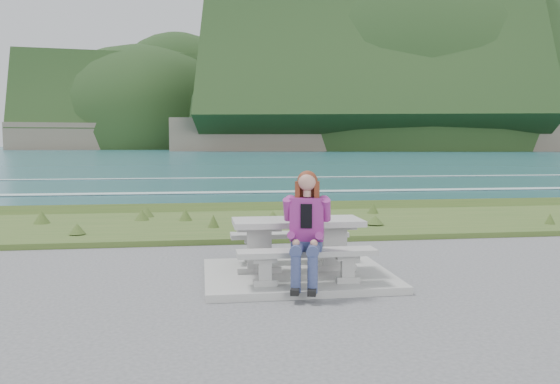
{
  "coord_description": "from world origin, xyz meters",
  "views": [
    {
      "loc": [
        -1.33,
        -7.47,
        1.9
      ],
      "look_at": [
        -0.07,
        1.2,
        1.13
      ],
      "focal_mm": 35.0,
      "sensor_mm": 36.0,
      "label": 1
    }
  ],
  "objects_px": {
    "bench_landward": "(307,257)",
    "seated_woman": "(306,245)",
    "picnic_table": "(297,231)",
    "bench_seaward": "(289,239)"
  },
  "relations": [
    {
      "from": "bench_landward",
      "to": "seated_woman",
      "type": "height_order",
      "value": "seated_woman"
    },
    {
      "from": "picnic_table",
      "to": "bench_seaward",
      "type": "distance_m",
      "value": 0.74
    },
    {
      "from": "bench_landward",
      "to": "seated_woman",
      "type": "relative_size",
      "value": 1.23
    },
    {
      "from": "picnic_table",
      "to": "seated_woman",
      "type": "bearing_deg",
      "value": -92.58
    },
    {
      "from": "bench_landward",
      "to": "bench_seaward",
      "type": "height_order",
      "value": "same"
    },
    {
      "from": "picnic_table",
      "to": "bench_seaward",
      "type": "xyz_separation_m",
      "value": [
        0.0,
        0.7,
        -0.23
      ]
    },
    {
      "from": "bench_seaward",
      "to": "seated_woman",
      "type": "xyz_separation_m",
      "value": [
        -0.04,
        -1.53,
        0.19
      ]
    },
    {
      "from": "bench_seaward",
      "to": "bench_landward",
      "type": "bearing_deg",
      "value": -90.0
    },
    {
      "from": "bench_landward",
      "to": "bench_seaward",
      "type": "relative_size",
      "value": 1.0
    },
    {
      "from": "picnic_table",
      "to": "seated_woman",
      "type": "xyz_separation_m",
      "value": [
        -0.04,
        -0.83,
        -0.04
      ]
    }
  ]
}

